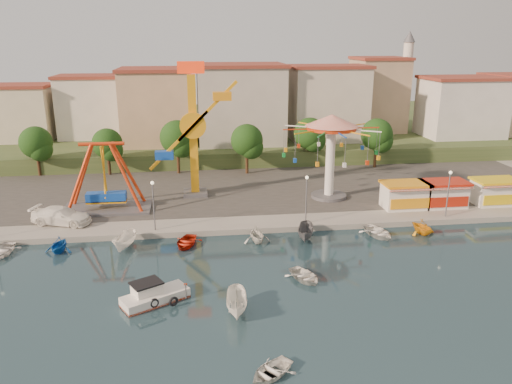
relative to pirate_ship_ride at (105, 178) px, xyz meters
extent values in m
plane|color=#122933|center=(13.92, -20.20, -4.39)|extent=(200.00, 200.00, 0.00)
cube|color=#9E998E|center=(13.92, 41.80, -4.09)|extent=(200.00, 100.00, 0.60)
cube|color=#4C4944|center=(13.92, 9.80, -3.79)|extent=(90.00, 28.00, 0.01)
cube|color=#384C26|center=(13.92, 46.80, -2.89)|extent=(200.00, 60.00, 3.00)
cube|color=#59595E|center=(0.00, 0.00, -3.64)|extent=(10.00, 5.00, 0.30)
cube|color=blue|center=(0.00, 0.00, -2.19)|extent=(4.50, 1.40, 1.00)
cylinder|color=red|center=(0.00, 0.00, 4.01)|extent=(5.00, 0.40, 0.40)
cube|color=#59595E|center=(10.24, 4.55, -3.54)|extent=(3.00, 3.00, 0.50)
cube|color=#FFA715|center=(10.24, 4.55, 3.71)|extent=(1.00, 1.00, 15.00)
cube|color=#FD320E|center=(10.24, 4.55, 12.01)|extent=(3.20, 0.50, 1.40)
cylinder|color=#FFA715|center=(10.24, 3.75, 5.21)|extent=(3.20, 0.50, 3.20)
cube|color=#FFA715|center=(12.03, 3.55, 6.95)|extent=(7.40, 0.35, 7.24)
cube|color=orange|center=(13.82, 3.55, 8.70)|extent=(2.20, 1.20, 1.00)
cylinder|color=#59595E|center=(26.80, 1.33, -3.59)|extent=(4.40, 4.40, 0.40)
cylinder|color=white|center=(26.80, 1.33, 0.71)|extent=(1.10, 1.10, 9.00)
cylinder|color=red|center=(26.80, 1.33, 5.01)|extent=(6.00, 6.00, 0.50)
cone|color=red|center=(26.80, 1.33, 5.91)|extent=(6.40, 6.40, 1.40)
cube|color=white|center=(34.53, -3.70, -2.39)|extent=(5.00, 3.00, 2.80)
cube|color=orange|center=(34.53, -3.70, -0.84)|extent=(5.40, 3.40, 0.25)
cube|color=red|center=(34.53, -5.40, -1.19)|extent=(5.00, 0.77, 0.43)
cube|color=white|center=(39.31, -3.70, -2.39)|extent=(5.00, 3.00, 2.80)
cube|color=#A91F0D|center=(39.31, -3.70, -0.84)|extent=(5.40, 3.40, 0.25)
cube|color=red|center=(39.31, -5.40, -1.19)|extent=(5.00, 0.77, 0.43)
cube|color=white|center=(45.84, -3.70, -2.39)|extent=(5.00, 3.00, 2.80)
cube|color=gold|center=(45.84, -3.70, -0.84)|extent=(5.40, 3.40, 0.25)
cube|color=red|center=(45.84, -5.40, -1.19)|extent=(5.00, 0.77, 0.43)
cylinder|color=#59595E|center=(5.92, -7.20, -1.29)|extent=(0.14, 0.14, 5.00)
cylinder|color=#59595E|center=(21.92, -7.20, -1.29)|extent=(0.14, 0.14, 5.00)
cylinder|color=#59595E|center=(37.92, -7.20, -1.29)|extent=(0.14, 0.14, 5.00)
cylinder|color=#382314|center=(-12.08, 16.78, -2.00)|extent=(0.44, 0.44, 3.60)
sphere|color=black|center=(-12.08, 16.78, 1.10)|extent=(4.60, 4.60, 4.60)
cylinder|color=#382314|center=(-2.08, 16.04, -2.09)|extent=(0.44, 0.44, 3.40)
sphere|color=black|center=(-2.08, 16.04, 0.83)|extent=(4.35, 4.35, 4.35)
cylinder|color=#382314|center=(7.92, 15.61, -1.83)|extent=(0.44, 0.44, 3.92)
sphere|color=black|center=(7.92, 15.61, 1.54)|extent=(5.02, 5.02, 5.02)
cylinder|color=#382314|center=(17.92, 14.17, -1.96)|extent=(0.44, 0.44, 3.66)
sphere|color=black|center=(17.92, 14.17, 1.18)|extent=(4.68, 4.68, 4.68)
cylinder|color=#382314|center=(27.92, 17.16, -1.89)|extent=(0.44, 0.44, 3.80)
sphere|color=black|center=(27.92, 17.16, 1.37)|extent=(4.86, 4.86, 4.86)
cylinder|color=#382314|center=(37.92, 15.34, -1.91)|extent=(0.44, 0.44, 3.77)
sphere|color=black|center=(37.92, 15.34, 1.33)|extent=(4.83, 4.83, 4.83)
cube|color=beige|center=(-19.45, 25.87, 4.54)|extent=(9.26, 9.53, 11.87)
cube|color=silver|center=(-7.40, 31.19, 2.92)|extent=(12.33, 9.01, 8.63)
cube|color=tan|center=(5.74, 31.76, 4.22)|extent=(11.95, 9.28, 11.23)
cube|color=beige|center=(19.53, 28.61, 3.20)|extent=(12.59, 10.50, 9.20)
cube|color=beige|center=(33.00, 32.01, 3.22)|extent=(10.75, 9.23, 9.24)
cube|color=tan|center=(46.29, 30.14, 4.21)|extent=(12.77, 10.96, 11.21)
cube|color=silver|center=(58.08, 28.58, 4.78)|extent=(8.23, 8.98, 12.36)
cube|color=beige|center=(69.95, 33.51, 2.99)|extent=(11.59, 10.93, 8.76)
cylinder|color=silver|center=(49.92, 33.80, 6.61)|extent=(1.80, 1.80, 16.00)
cylinder|color=#59595E|center=(49.92, 33.80, 11.61)|extent=(2.80, 2.80, 0.30)
cone|color=#59595E|center=(49.92, 33.80, 15.61)|extent=(2.20, 2.20, 2.00)
cube|color=white|center=(6.80, -21.19, -4.08)|extent=(5.47, 4.24, 0.93)
cube|color=red|center=(6.80, -21.19, -4.31)|extent=(5.47, 4.24, 0.17)
cube|color=white|center=(6.18, -21.09, -3.31)|extent=(2.56, 2.36, 0.93)
cube|color=black|center=(6.18, -21.09, -2.79)|extent=(2.84, 2.64, 0.12)
torus|color=black|center=(6.80, -22.22, -3.93)|extent=(0.79, 0.56, 0.79)
torus|color=black|center=(8.25, -22.17, -3.93)|extent=(0.79, 0.56, 0.79)
imported|color=white|center=(19.18, -19.07, -4.03)|extent=(3.73, 4.26, 0.73)
imported|color=white|center=(14.34, -31.18, -4.06)|extent=(3.96, 3.84, 0.67)
imported|color=white|center=(12.99, -23.69, -3.59)|extent=(1.90, 4.27, 1.60)
imported|color=white|center=(-4.11, -4.12, -2.87)|extent=(6.83, 4.29, 1.84)
imported|color=white|center=(-8.35, -10.40, -3.98)|extent=(3.40, 4.37, 0.83)
imported|color=#1457B1|center=(-2.98, -10.40, -3.62)|extent=(3.05, 3.38, 1.56)
imported|color=white|center=(3.25, -10.40, -3.62)|extent=(2.67, 4.27, 1.55)
imported|color=red|center=(9.11, -10.40, -4.01)|extent=(3.64, 4.35, 0.77)
imported|color=silver|center=(16.19, -10.40, -3.57)|extent=(3.17, 3.52, 1.65)
imported|color=#595A5E|center=(21.23, -10.40, -3.61)|extent=(2.63, 4.35, 1.58)
imported|color=white|center=(28.92, -10.40, -3.97)|extent=(3.92, 4.74, 0.85)
imported|color=orange|center=(33.72, -10.40, -3.58)|extent=(3.47, 3.74, 1.62)
camera|label=1|loc=(10.19, -56.60, 15.31)|focal=35.00mm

